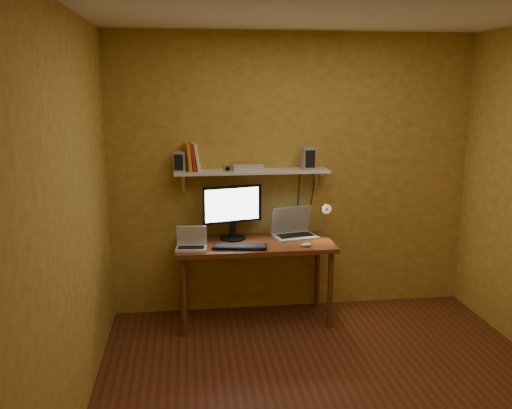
{
  "coord_description": "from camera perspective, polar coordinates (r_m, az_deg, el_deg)",
  "views": [
    {
      "loc": [
        -0.99,
        -3.33,
        2.12
      ],
      "look_at": [
        -0.41,
        1.18,
        1.12
      ],
      "focal_mm": 38.0,
      "sensor_mm": 36.0,
      "label": 1
    }
  ],
  "objects": [
    {
      "name": "speaker_right",
      "position": [
        4.96,
        5.53,
        4.88
      ],
      "size": [
        0.12,
        0.12,
        0.2
      ],
      "primitive_type": "cube",
      "rotation": [
        0.0,
        0.0,
        0.09
      ],
      "color": "#96989E",
      "rests_on": "wall_shelf"
    },
    {
      "name": "desk",
      "position": [
        4.87,
        -0.14,
        -4.98
      ],
      "size": [
        1.4,
        0.6,
        0.75
      ],
      "color": "brown",
      "rests_on": "ground"
    },
    {
      "name": "desk_lamp",
      "position": [
        5.04,
        7.15,
        -1.03
      ],
      "size": [
        0.09,
        0.23,
        0.38
      ],
      "color": "silver",
      "rests_on": "desk"
    },
    {
      "name": "monitor",
      "position": [
        4.89,
        -2.48,
        -0.52
      ],
      "size": [
        0.54,
        0.28,
        0.49
      ],
      "rotation": [
        0.0,
        0.0,
        0.23
      ],
      "color": "black",
      "rests_on": "desk"
    },
    {
      "name": "shelf_camera",
      "position": [
        4.8,
        -2.95,
        3.81
      ],
      "size": [
        0.1,
        0.06,
        0.06
      ],
      "color": "silver",
      "rests_on": "wall_shelf"
    },
    {
      "name": "keyboard",
      "position": [
        4.68,
        -1.71,
        -4.46
      ],
      "size": [
        0.48,
        0.23,
        0.02
      ],
      "primitive_type": "cube",
      "rotation": [
        0.0,
        0.0,
        -0.17
      ],
      "color": "black",
      "rests_on": "desk"
    },
    {
      "name": "wall_shelf",
      "position": [
        4.9,
        -0.42,
        3.47
      ],
      "size": [
        1.4,
        0.25,
        0.21
      ],
      "color": "silver",
      "rests_on": "room"
    },
    {
      "name": "router",
      "position": [
        4.89,
        -0.76,
        3.89
      ],
      "size": [
        0.27,
        0.19,
        0.04
      ],
      "primitive_type": "cube",
      "rotation": [
        0.0,
        0.0,
        -0.06
      ],
      "color": "silver",
      "rests_on": "wall_shelf"
    },
    {
      "name": "netbook",
      "position": [
        4.69,
        -6.82,
        -4.0
      ],
      "size": [
        0.28,
        0.21,
        0.2
      ],
      "rotation": [
        0.0,
        0.0,
        -0.11
      ],
      "color": "silver",
      "rests_on": "desk"
    },
    {
      "name": "laptop",
      "position": [
        5.04,
        3.94,
        -2.56
      ],
      "size": [
        0.43,
        0.35,
        0.28
      ],
      "rotation": [
        0.0,
        0.0,
        0.21
      ],
      "color": "#96989E",
      "rests_on": "desk"
    },
    {
      "name": "books",
      "position": [
        4.86,
        -6.79,
        4.95
      ],
      "size": [
        0.16,
        0.18,
        0.25
      ],
      "color": "orange",
      "rests_on": "wall_shelf"
    },
    {
      "name": "speaker_left",
      "position": [
        4.84,
        -7.97,
        4.5
      ],
      "size": [
        0.12,
        0.12,
        0.18
      ],
      "primitive_type": "cube",
      "rotation": [
        0.0,
        0.0,
        -0.28
      ],
      "color": "#96989E",
      "rests_on": "wall_shelf"
    },
    {
      "name": "room",
      "position": [
        3.57,
        8.93,
        -1.04
      ],
      "size": [
        3.44,
        3.24,
        2.64
      ],
      "color": "#5F2B18",
      "rests_on": "ground"
    },
    {
      "name": "mouse",
      "position": [
        4.74,
        5.33,
        -4.25
      ],
      "size": [
        0.1,
        0.07,
        0.03
      ],
      "primitive_type": "ellipsoid",
      "rotation": [
        0.0,
        0.0,
        0.15
      ],
      "color": "silver",
      "rests_on": "desk"
    }
  ]
}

